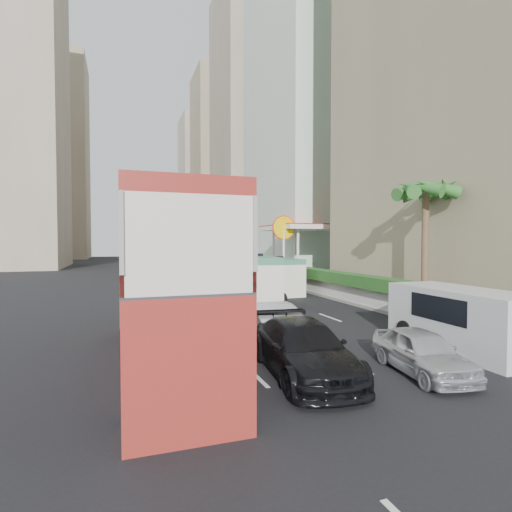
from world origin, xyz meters
name	(u,v)px	position (x,y,z in m)	size (l,w,h in m)	color
ground_plane	(331,347)	(0.00, 0.00, 0.00)	(200.00, 200.00, 0.00)	black
double_decker_bus	(162,283)	(-6.00, 0.00, 2.53)	(2.50, 11.00, 5.06)	maroon
car_silver_lane_a	(273,347)	(-1.97, 0.68, 0.00)	(1.62, 4.66, 1.53)	silver
car_silver_lane_b	(421,374)	(1.00, -3.49, 0.00)	(1.54, 3.82, 1.30)	silver
car_black	(303,375)	(-2.29, -2.49, 0.00)	(2.14, 5.27, 1.53)	black
van_asset	(235,293)	(1.01, 16.19, 0.00)	(2.30, 4.99, 1.39)	silver
minibus_near	(254,279)	(0.75, 10.87, 1.47)	(2.22, 6.65, 2.95)	silver
minibus_far	(277,275)	(3.93, 15.00, 1.31)	(1.97, 5.91, 2.62)	silver
panel_van_near	(462,319)	(4.21, -1.83, 1.08)	(2.16, 5.41, 2.16)	silver
panel_van_far	(242,270)	(4.15, 24.81, 1.03)	(2.07, 5.17, 2.07)	silver
sidewalk	(286,278)	(9.00, 25.00, 0.09)	(6.00, 120.00, 0.18)	#99968C
kerb_wall	(310,284)	(6.20, 14.00, 0.68)	(0.30, 44.00, 1.00)	silver
hedge	(310,273)	(6.20, 14.00, 1.53)	(1.10, 44.00, 0.70)	#2D6626
palm_tree	(425,251)	(7.80, 4.00, 3.38)	(0.36, 0.36, 6.40)	brown
shell_station	(304,253)	(10.00, 23.00, 2.75)	(6.50, 8.00, 5.50)	silver
tower_stripe	(323,47)	(18.00, 34.00, 29.00)	(16.00, 18.00, 58.00)	white
tower_mid	(261,129)	(18.00, 58.00, 25.00)	(16.00, 16.00, 50.00)	tan
tower_far_a	(224,167)	(17.00, 82.00, 22.00)	(14.00, 14.00, 44.00)	tan
tower_far_b	(205,187)	(17.00, 104.00, 20.00)	(14.00, 14.00, 40.00)	tan
tower_left_b	(50,159)	(-22.00, 90.00, 23.00)	(16.00, 16.00, 46.00)	tan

